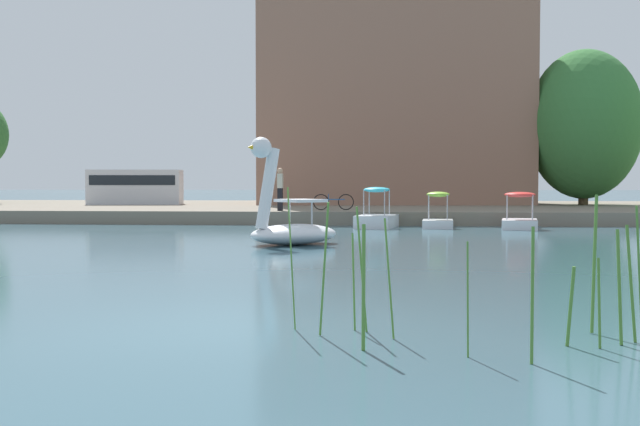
# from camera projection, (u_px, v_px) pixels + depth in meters

# --- Properties ---
(ground_plane) EXTENTS (450.45, 450.45, 0.00)m
(ground_plane) POSITION_uv_depth(u_px,v_px,m) (243.00, 324.00, 8.65)
(ground_plane) COLOR #385966
(shore_bank_far) EXTENTS (137.46, 20.93, 0.54)m
(shore_bank_far) POSITION_uv_depth(u_px,v_px,m) (358.00, 210.00, 39.87)
(shore_bank_far) COLOR slate
(shore_bank_far) RESTS_ON ground_plane
(swan_boat) EXTENTS (2.89, 2.75, 2.85)m
(swan_boat) POSITION_uv_depth(u_px,v_px,m) (290.00, 223.00, 20.01)
(swan_boat) COLOR white
(swan_boat) RESTS_ON ground_plane
(pedal_boat_cyan) EXTENTS (1.67, 2.50, 1.52)m
(pedal_boat_cyan) POSITION_uv_depth(u_px,v_px,m) (377.00, 217.00, 28.03)
(pedal_boat_cyan) COLOR white
(pedal_boat_cyan) RESTS_ON ground_plane
(pedal_boat_lime) EXTENTS (1.23, 1.93, 1.35)m
(pedal_boat_lime) POSITION_uv_depth(u_px,v_px,m) (438.00, 218.00, 27.88)
(pedal_boat_lime) COLOR white
(pedal_boat_lime) RESTS_ON ground_plane
(pedal_boat_red) EXTENTS (1.55, 2.25, 1.35)m
(pedal_boat_red) POSITION_uv_depth(u_px,v_px,m) (520.00, 217.00, 27.24)
(pedal_boat_red) COLOR white
(pedal_boat_red) RESTS_ON ground_plane
(tree_willow_near_path) EXTENTS (7.98, 8.29, 8.22)m
(tree_willow_near_path) POSITION_uv_depth(u_px,v_px,m) (584.00, 125.00, 39.75)
(tree_willow_near_path) COLOR brown
(tree_willow_near_path) RESTS_ON shore_bank_far
(person_on_path) EXTENTS (0.23, 0.24, 1.76)m
(person_on_path) POSITION_uv_depth(u_px,v_px,m) (280.00, 188.00, 30.73)
(person_on_path) COLOR black
(person_on_path) RESTS_ON shore_bank_far
(bicycle_parked) EXTENTS (1.72, 0.31, 0.69)m
(bicycle_parked) POSITION_uv_depth(u_px,v_px,m) (333.00, 202.00, 31.65)
(bicycle_parked) COLOR black
(bicycle_parked) RESTS_ON shore_bank_far
(parked_van) EXTENTS (5.14, 2.64, 1.87)m
(parked_van) POSITION_uv_depth(u_px,v_px,m) (136.00, 186.00, 40.68)
(parked_van) COLOR silver
(parked_van) RESTS_ON shore_bank_far
(apartment_block) EXTENTS (15.34, 10.50, 12.64)m
(apartment_block) POSITION_uv_depth(u_px,v_px,m) (390.00, 93.00, 43.10)
(apartment_block) COLOR #996B56
(apartment_block) RESTS_ON shore_bank_far
(reed_clump_foreground) EXTENTS (3.76, 1.71, 1.58)m
(reed_clump_foreground) POSITION_uv_depth(u_px,v_px,m) (504.00, 281.00, 7.64)
(reed_clump_foreground) COLOR #4C7F33
(reed_clump_foreground) RESTS_ON ground_plane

